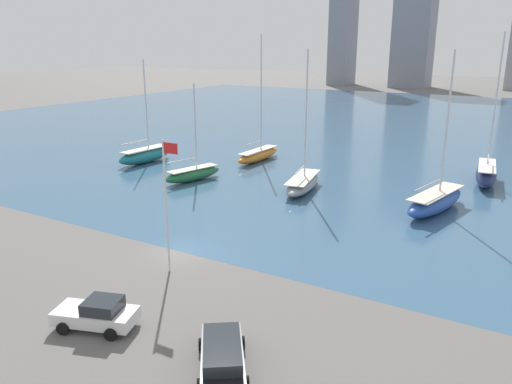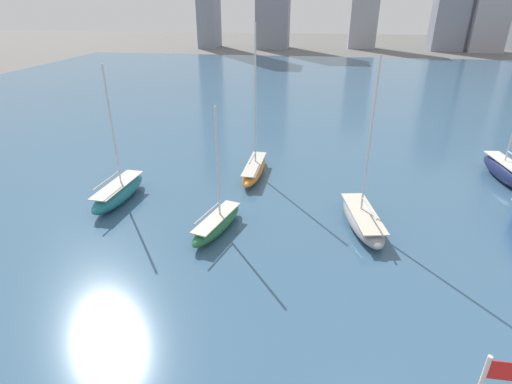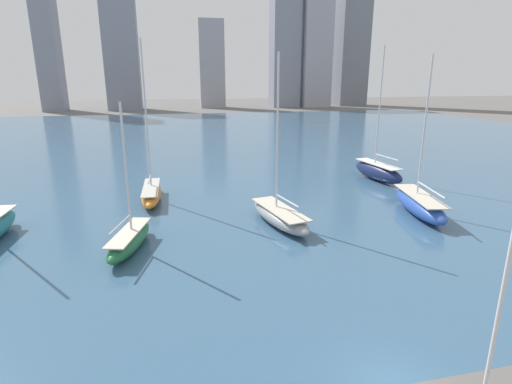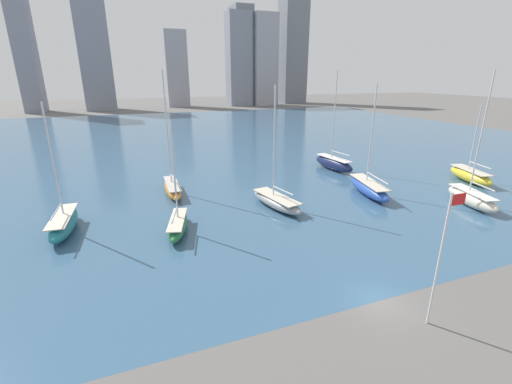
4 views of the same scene
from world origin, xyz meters
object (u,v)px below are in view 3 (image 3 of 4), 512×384
Objects in this scene: sailboat_blue at (419,204)px; sailboat_green at (129,239)px; sailboat_gray at (280,215)px; sailboat_orange at (151,192)px; flag_pole at (500,318)px; sailboat_navy at (378,171)px.

sailboat_green is at bearing -162.16° from sailboat_blue.
sailboat_green is 12.81m from sailboat_gray.
sailboat_blue reaches higher than sailboat_green.
sailboat_orange is 1.12× the size of sailboat_gray.
sailboat_green reaches higher than flag_pole.
sailboat_orange is at bearing 170.12° from sailboat_blue.
sailboat_navy is at bearing 89.83° from sailboat_blue.
sailboat_orange reaches higher than sailboat_blue.
sailboat_green is 0.67× the size of sailboat_navy.
sailboat_orange is 1.12× the size of sailboat_blue.
sailboat_green is (-13.24, 19.93, -4.18)m from flag_pole.
sailboat_green is 0.75× the size of sailboat_gray.
sailboat_gray is (11.23, -9.91, -0.06)m from sailboat_orange.
sailboat_orange is at bearing 110.15° from flag_pole.
flag_pole is 0.84× the size of sailboat_green.
sailboat_blue is (-2.85, -12.93, -0.16)m from sailboat_navy.
sailboat_navy is (29.03, 15.50, 0.34)m from sailboat_green.
sailboat_blue is at bearing 20.75° from sailboat_green.
sailboat_gray reaches higher than sailboat_blue.
sailboat_gray is (-13.68, 0.23, -0.18)m from sailboat_blue.
sailboat_navy is at bearing 26.57° from sailboat_gray.
sailboat_gray is at bearing 91.87° from flag_pole.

